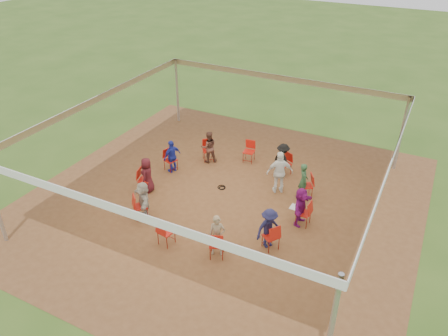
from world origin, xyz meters
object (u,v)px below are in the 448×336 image
at_px(chair_7, 141,206).
at_px(chair_8, 166,232).
at_px(chair_10, 271,236).
at_px(person_seated_0, 301,206).
at_px(person_seated_7, 217,236).
at_px(person_seated_4, 172,156).
at_px(chair_1, 306,186).
at_px(chair_5, 171,160).
at_px(person_seated_1, 303,181).
at_px(person_seated_5, 147,175).
at_px(person_seated_6, 144,200).
at_px(person_seated_3, 209,147).
at_px(chair_0, 304,213).
at_px(chair_9, 217,244).
at_px(standing_person, 280,172).
at_px(person_seated_8, 269,228).
at_px(laptop, 296,206).
at_px(chair_6, 145,180).
at_px(chair_3, 249,152).
at_px(chair_2, 285,164).
at_px(person_seated_2, 283,160).
at_px(chair_4, 208,150).
at_px(cable_coil, 222,187).

bearing_deg(chair_7, chair_8, 16.36).
xyz_separation_m(chair_10, person_seated_0, (0.38, 1.56, 0.22)).
bearing_deg(person_seated_7, person_seated_4, 114.55).
height_order(chair_1, chair_5, same).
bearing_deg(chair_8, person_seated_1, 66.01).
bearing_deg(person_seated_5, person_seated_6, 16.36).
bearing_deg(person_seated_3, chair_8, 64.90).
bearing_deg(chair_10, chair_1, 32.73).
distance_m(chair_0, chair_9, 3.15).
distance_m(chair_0, standing_person, 2.03).
bearing_deg(person_seated_4, chair_1, 115.10).
xyz_separation_m(chair_1, chair_7, (-4.45, -3.66, 0.00)).
height_order(chair_8, person_seated_8, person_seated_8).
bearing_deg(laptop, person_seated_3, 64.69).
xyz_separation_m(chair_6, person_seated_4, (0.16, 1.60, 0.22)).
distance_m(chair_3, person_seated_7, 5.65).
bearing_deg(chair_6, chair_3, 130.91).
bearing_deg(person_seated_8, person_seated_5, 114.55).
bearing_deg(person_seated_5, chair_2, 115.10).
bearing_deg(person_seated_0, chair_5, 81.64).
xyz_separation_m(chair_8, person_seated_7, (1.58, 0.30, 0.22)).
relative_size(chair_1, laptop, 2.63).
xyz_separation_m(chair_9, person_seated_0, (1.65, 2.61, 0.22)).
distance_m(person_seated_0, person_seated_8, 1.57).
bearing_deg(person_seated_0, person_seated_6, 114.55).
relative_size(chair_3, person_seated_2, 0.68).
xyz_separation_m(chair_6, standing_person, (4.34, 2.12, 0.37)).
distance_m(person_seated_7, person_seated_8, 1.57).
distance_m(chair_7, chair_8, 1.64).
relative_size(person_seated_0, person_seated_4, 1.00).
height_order(standing_person, laptop, standing_person).
xyz_separation_m(chair_4, person_seated_5, (-0.85, -2.97, 0.22)).
height_order(person_seated_3, laptop, person_seated_3).
height_order(chair_0, person_seated_0, person_seated_0).
height_order(chair_1, person_seated_7, person_seated_7).
height_order(chair_0, chair_5, same).
xyz_separation_m(chair_9, laptop, (1.49, 2.61, 0.18)).
distance_m(chair_0, chair_6, 5.76).
bearing_deg(cable_coil, person_seated_5, -149.07).
bearing_deg(cable_coil, chair_9, -64.92).
xyz_separation_m(chair_8, cable_coil, (0.07, 3.52, -0.43)).
relative_size(person_seated_5, person_seated_8, 1.00).
xyz_separation_m(chair_7, person_seated_3, (0.19, 4.31, 0.22)).
height_order(chair_7, person_seated_8, person_seated_8).
height_order(chair_3, person_seated_0, person_seated_0).
xyz_separation_m(chair_10, person_seated_4, (-5.07, 2.49, 0.22)).
relative_size(chair_10, cable_coil, 2.36).
height_order(chair_1, person_seated_4, person_seated_4).
height_order(chair_5, cable_coil, chair_5).
distance_m(chair_7, person_seated_8, 4.31).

